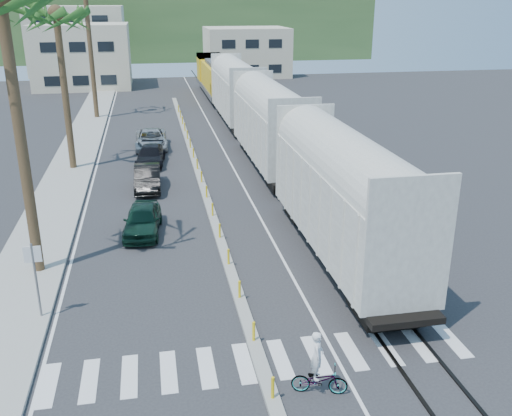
% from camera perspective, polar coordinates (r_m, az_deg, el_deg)
% --- Properties ---
extents(ground, '(140.00, 140.00, 0.00)m').
position_cam_1_polar(ground, '(20.64, -0.75, -11.93)').
color(ground, '#28282B').
rests_on(ground, ground).
extents(sidewalk, '(3.00, 90.00, 0.15)m').
position_cam_1_polar(sidewalk, '(43.96, -17.62, 4.87)').
color(sidewalk, gray).
rests_on(sidewalk, ground).
extents(rails, '(1.56, 100.00, 0.06)m').
position_cam_1_polar(rails, '(47.21, -0.67, 6.78)').
color(rails, black).
rests_on(rails, ground).
extents(median, '(0.45, 60.00, 0.85)m').
position_cam_1_polar(median, '(38.86, -5.88, 3.81)').
color(median, gray).
rests_on(median, ground).
extents(crosswalk, '(14.00, 2.20, 0.01)m').
position_cam_1_polar(crosswalk, '(19.00, 0.34, -15.07)').
color(crosswalk, silver).
rests_on(crosswalk, ground).
extents(lane_markings, '(9.42, 90.00, 0.01)m').
position_cam_1_polar(lane_markings, '(43.63, -9.30, 5.36)').
color(lane_markings, silver).
rests_on(lane_markings, ground).
extents(freight_train, '(3.00, 60.94, 5.85)m').
position_cam_1_polar(freight_train, '(44.23, -0.12, 9.67)').
color(freight_train, '#ADAA9E').
rests_on(freight_train, ground).
extents(palm_trees, '(3.50, 37.20, 13.75)m').
position_cam_1_polar(palm_trees, '(40.25, -19.07, 18.92)').
color(palm_trees, brown).
rests_on(palm_trees, ground).
extents(street_sign, '(0.60, 0.08, 3.00)m').
position_cam_1_polar(street_sign, '(21.66, -21.24, -5.85)').
color(street_sign, slate).
rests_on(street_sign, ground).
extents(buildings, '(38.00, 27.00, 10.00)m').
position_cam_1_polar(buildings, '(89.19, -13.36, 15.42)').
color(buildings, '#BFB698').
rests_on(buildings, ground).
extents(hillside, '(80.00, 20.00, 12.00)m').
position_cam_1_polar(hillside, '(117.37, -9.68, 17.49)').
color(hillside, '#385628').
rests_on(hillside, ground).
extents(car_lead, '(2.52, 4.57, 1.44)m').
position_cam_1_polar(car_lead, '(28.71, -11.28, -1.14)').
color(car_lead, black).
rests_on(car_lead, ground).
extents(car_second, '(1.68, 4.45, 1.45)m').
position_cam_1_polar(car_second, '(35.41, -10.81, 2.99)').
color(car_second, black).
rests_on(car_second, ground).
extents(car_third, '(2.78, 4.92, 1.32)m').
position_cam_1_polar(car_third, '(40.70, -10.51, 5.16)').
color(car_third, black).
rests_on(car_third, ground).
extents(car_rear, '(2.47, 5.25, 1.45)m').
position_cam_1_polar(car_rear, '(45.32, -10.44, 6.78)').
color(car_rear, '#A5A8AA').
rests_on(car_rear, ground).
extents(cyclist, '(1.48, 1.98, 2.07)m').
position_cam_1_polar(cyclist, '(17.47, 6.31, -16.20)').
color(cyclist, '#9EA0A5').
rests_on(cyclist, ground).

